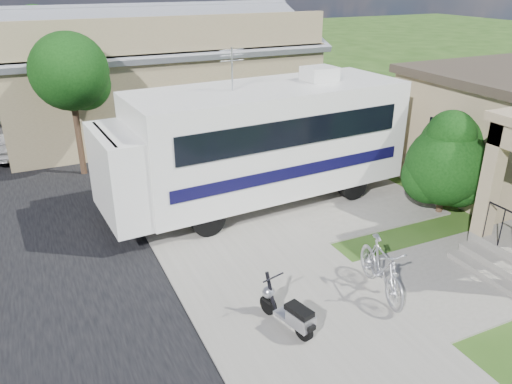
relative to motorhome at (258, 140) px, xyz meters
name	(u,v)px	position (x,y,z in m)	size (l,w,h in m)	color
ground	(327,286)	(-0.51, -4.51, -1.88)	(120.00, 120.00, 0.00)	#214011
sidewalk_slab	(159,152)	(-1.51, 5.49, -1.85)	(4.00, 80.00, 0.06)	slate
driveway_slab	(288,195)	(0.99, -0.01, -1.86)	(7.00, 6.00, 0.05)	slate
walk_slab	(467,276)	(2.49, -5.51, -1.86)	(4.00, 3.00, 0.05)	slate
warehouse	(154,78)	(-0.51, 9.46, 0.11)	(12.50, 8.40, 5.04)	#867553
street_tree_a	(73,75)	(-4.21, 4.54, 1.37)	(2.44, 2.40, 4.58)	#2F2015
street_tree_b	(48,36)	(-4.21, 14.54, 1.51)	(2.44, 2.40, 4.73)	#2F2015
street_tree_c	(38,26)	(-4.21, 23.54, 1.22)	(2.44, 2.40, 4.42)	#2F2015
motorhome	(258,140)	(0.00, 0.00, 0.00)	(8.71, 3.26, 4.39)	silver
shrub	(447,161)	(4.33, -2.72, -0.39)	(2.38, 2.27, 2.92)	#2F2015
scooter	(289,312)	(-1.94, -5.45, -1.46)	(0.63, 1.38, 0.92)	black
bicycle	(381,271)	(0.30, -5.22, -1.30)	(0.55, 1.95, 1.17)	#A6A6AE
pickup_truck	(11,129)	(-6.37, 8.39, -1.14)	(2.47, 5.35, 1.49)	silver
garden_hose	(467,252)	(3.20, -4.82, -1.80)	(0.39, 0.39, 0.17)	#156915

